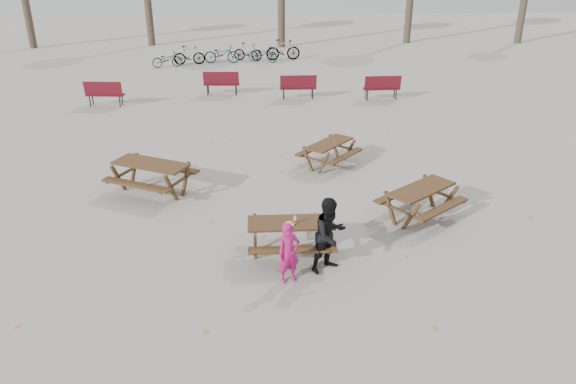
{
  "coord_description": "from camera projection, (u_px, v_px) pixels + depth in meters",
  "views": [
    {
      "loc": [
        -0.68,
        -10.35,
        6.21
      ],
      "look_at": [
        0.0,
        1.0,
        1.0
      ],
      "focal_mm": 35.0,
      "sensor_mm": 36.0,
      "label": 1
    }
  ],
  "objects": [
    {
      "name": "adult",
      "position": [
        330.0,
        235.0,
        11.15
      ],
      "size": [
        0.97,
        0.93,
        1.58
      ],
      "primitive_type": "imported",
      "rotation": [
        0.0,
        0.0,
        0.6
      ],
      "color": "black",
      "rests_on": "ground"
    },
    {
      "name": "picnic_table_east",
      "position": [
        420.0,
        203.0,
        13.42
      ],
      "size": [
        2.31,
        2.25,
        0.77
      ],
      "primitive_type": null,
      "rotation": [
        0.0,
        0.0,
        0.66
      ],
      "color": "#341F13",
      "rests_on": "ground"
    },
    {
      "name": "soda_bottle",
      "position": [
        295.0,
        220.0,
        11.6
      ],
      "size": [
        0.07,
        0.07,
        0.17
      ],
      "color": "silver",
      "rests_on": "main_picnic_table"
    },
    {
      "name": "main_picnic_table",
      "position": [
        291.0,
        230.0,
        11.77
      ],
      "size": [
        1.8,
        1.45,
        0.78
      ],
      "color": "#341F13",
      "rests_on": "ground"
    },
    {
      "name": "child",
      "position": [
        289.0,
        253.0,
        10.82
      ],
      "size": [
        0.53,
        0.44,
        1.25
      ],
      "primitive_type": "imported",
      "rotation": [
        0.0,
        0.0,
        0.37
      ],
      "color": "#B51665",
      "rests_on": "ground"
    },
    {
      "name": "picnic_table_far",
      "position": [
        329.0,
        154.0,
        16.5
      ],
      "size": [
        2.08,
        2.11,
        0.71
      ],
      "primitive_type": null,
      "rotation": [
        0.0,
        0.0,
        0.85
      ],
      "color": "#341F13",
      "rests_on": "ground"
    },
    {
      "name": "bread_roll",
      "position": [
        289.0,
        222.0,
        11.54
      ],
      "size": [
        0.14,
        0.06,
        0.05
      ],
      "primitive_type": "ellipsoid",
      "color": "tan",
      "rests_on": "food_tray"
    },
    {
      "name": "fallen_leaves",
      "position": [
        304.0,
        203.0,
        14.31
      ],
      "size": [
        11.0,
        11.0,
        0.01
      ],
      "primitive_type": null,
      "color": "#CB7230",
      "rests_on": "ground"
    },
    {
      "name": "picnic_table_north",
      "position": [
        152.0,
        178.0,
        14.69
      ],
      "size": [
        2.48,
        2.31,
        0.85
      ],
      "primitive_type": null,
      "rotation": [
        0.0,
        0.0,
        -0.47
      ],
      "color": "#341F13",
      "rests_on": "ground"
    },
    {
      "name": "food_tray",
      "position": [
        289.0,
        224.0,
        11.56
      ],
      "size": [
        0.18,
        0.11,
        0.03
      ],
      "primitive_type": "cube",
      "color": "silver",
      "rests_on": "main_picnic_table"
    },
    {
      "name": "bicycle_row",
      "position": [
        234.0,
        54.0,
        29.83
      ],
      "size": [
        7.81,
        2.3,
        1.11
      ],
      "color": "black",
      "rests_on": "ground"
    },
    {
      "name": "ground",
      "position": [
        291.0,
        254.0,
        12.01
      ],
      "size": [
        80.0,
        80.0,
        0.0
      ],
      "primitive_type": "plane",
      "color": "gray",
      "rests_on": "ground"
    },
    {
      "name": "park_bench_row",
      "position": [
        253.0,
        87.0,
        23.08
      ],
      "size": [
        12.73,
        2.09,
        1.03
      ],
      "color": "maroon",
      "rests_on": "ground"
    }
  ]
}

